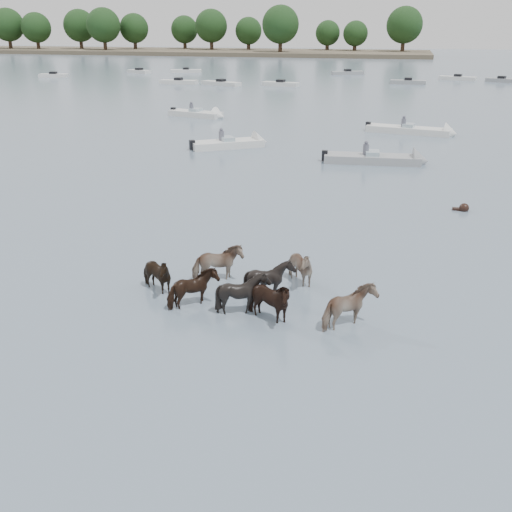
# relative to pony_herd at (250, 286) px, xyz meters

# --- Properties ---
(ground) EXTENTS (400.00, 400.00, 0.00)m
(ground) POSITION_rel_pony_herd_xyz_m (0.06, -1.48, -0.55)
(ground) COLOR slate
(ground) RESTS_ON ground
(shoreline) EXTENTS (160.00, 30.00, 1.00)m
(shoreline) POSITION_rel_pony_herd_xyz_m (-69.94, 148.52, -0.05)
(shoreline) COLOR #4C4233
(shoreline) RESTS_ON ground
(pony_herd) EXTENTS (7.74, 4.21, 1.41)m
(pony_herd) POSITION_rel_pony_herd_xyz_m (0.00, 0.00, 0.00)
(pony_herd) COLOR black
(pony_herd) RESTS_ON ground
(swimming_pony) EXTENTS (0.72, 0.44, 0.44)m
(swimming_pony) POSITION_rel_pony_herd_xyz_m (6.99, 11.28, -0.45)
(swimming_pony) COLOR black
(swimming_pony) RESTS_ON ground
(motorboat_a) EXTENTS (5.31, 4.27, 1.92)m
(motorboat_a) POSITION_rel_pony_herd_xyz_m (-6.72, 22.96, -0.33)
(motorboat_a) COLOR silver
(motorboat_a) RESTS_ON ground
(motorboat_b) EXTENTS (6.37, 2.10, 1.92)m
(motorboat_b) POSITION_rel_pony_herd_xyz_m (3.25, 20.20, -0.33)
(motorboat_b) COLOR gray
(motorboat_b) RESTS_ON ground
(motorboat_c) EXTENTS (6.97, 2.91, 1.92)m
(motorboat_c) POSITION_rel_pony_herd_xyz_m (5.37, 31.01, -0.33)
(motorboat_c) COLOR silver
(motorboat_c) RESTS_ON ground
(motorboat_f) EXTENTS (5.74, 3.04, 1.92)m
(motorboat_f) POSITION_rel_pony_herd_xyz_m (-13.37, 35.27, -0.33)
(motorboat_f) COLOR silver
(motorboat_f) RESTS_ON ground
(distant_flotilla) EXTENTS (105.54, 27.13, 0.93)m
(distant_flotilla) POSITION_rel_pony_herd_xyz_m (-0.28, 73.42, -0.29)
(distant_flotilla) COLOR silver
(distant_flotilla) RESTS_ON ground
(treeline) EXTENTS (149.98, 22.83, 12.31)m
(treeline) POSITION_rel_pony_herd_xyz_m (-68.82, 148.10, 6.35)
(treeline) COLOR #382619
(treeline) RESTS_ON ground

